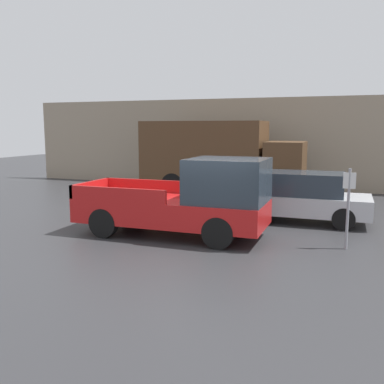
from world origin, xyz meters
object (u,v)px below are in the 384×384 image
Objects in this scene: pickup_truck at (189,200)px; car at (303,197)px; parking_sign at (348,204)px; delivery_truck at (217,155)px.

pickup_truck is 1.25× the size of car.
car is at bearing 115.20° from parking_sign.
pickup_truck reaches higher than parking_sign.
pickup_truck is at bearing -177.55° from parking_sign.
parking_sign is (4.16, 0.18, 0.13)m from pickup_truck.
car is 0.60× the size of delivery_truck.
car is at bearing 48.14° from pickup_truck.
pickup_truck is 4.18m from car.
delivery_truck is at bearing 127.46° from parking_sign.
delivery_truck is 9.26m from parking_sign.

